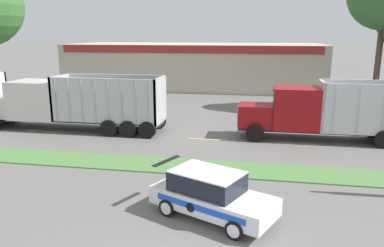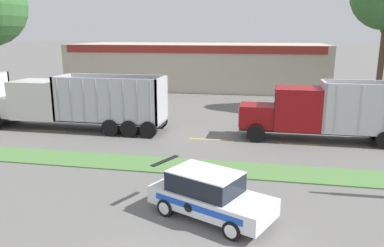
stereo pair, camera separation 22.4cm
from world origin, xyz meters
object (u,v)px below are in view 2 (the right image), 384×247
Objects in this scene: dump_truck_lead at (57,104)px; rally_car at (209,194)px; dump_truck_mid at (320,114)px; traffic_cone at (185,185)px.

dump_truck_lead is 2.70× the size of rally_car.
dump_truck_lead reaches higher than dump_truck_mid.
rally_car is (-5.08, -10.94, -0.82)m from dump_truck_mid.
dump_truck_mid is at bearing 54.95° from traffic_cone.
rally_car is at bearing -55.77° from traffic_cone.
traffic_cone is (10.77, -8.79, -1.38)m from dump_truck_lead.
dump_truck_lead is at bearing -179.09° from dump_truck_mid.
traffic_cone is at bearing -125.05° from dump_truck_mid.
traffic_cone is at bearing -39.22° from dump_truck_lead.
dump_truck_mid is at bearing 65.11° from rally_car.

